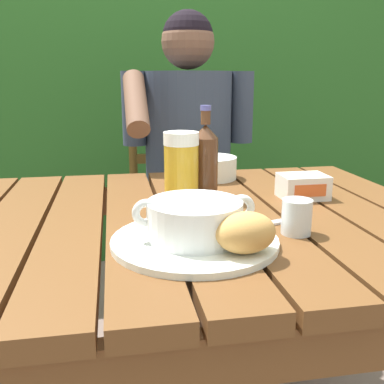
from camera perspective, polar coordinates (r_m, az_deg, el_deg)
dining_table at (r=1.00m, az=-0.07°, el=-8.20°), size 1.12×0.87×0.72m
hedge_backdrop at (r=2.71m, az=-8.57°, el=17.25°), size 3.17×0.86×2.79m
chair_near_diner at (r=1.87m, az=-1.31°, el=-1.24°), size 0.42×0.41×1.04m
person_eating at (r=1.63m, az=-0.37°, el=4.68°), size 0.48×0.47×1.24m
serving_plate at (r=0.79m, az=0.34°, el=-6.34°), size 0.30×0.30×0.01m
soup_bowl at (r=0.78m, az=0.34°, el=-3.47°), size 0.22×0.17×0.08m
bread_roll at (r=0.72m, az=6.96°, el=-5.24°), size 0.11×0.09×0.07m
beer_glass at (r=1.01m, az=-1.39°, el=3.01°), size 0.08×0.08×0.17m
beer_bottle at (r=1.06m, az=1.73°, el=4.04°), size 0.06×0.06×0.23m
water_glass_small at (r=0.86m, az=13.39°, el=-3.13°), size 0.06×0.06×0.07m
butter_tub at (r=1.12m, az=14.16°, el=0.70°), size 0.11×0.09×0.06m
table_knife at (r=0.90m, az=9.44°, el=-4.07°), size 0.16×0.06×0.01m
diner_bowl at (r=1.29m, az=2.38°, el=3.17°), size 0.15×0.15×0.06m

